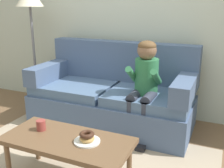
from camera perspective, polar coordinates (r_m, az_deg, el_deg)
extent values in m
plane|color=brown|center=(2.82, -5.59, -15.03)|extent=(10.00, 10.00, 0.00)
cube|color=beige|center=(3.68, 4.79, 15.48)|extent=(8.00, 0.10, 2.80)
cube|color=slate|center=(3.40, -0.07, -5.56)|extent=(1.97, 0.90, 0.38)
cube|color=slate|center=(3.48, -7.83, -0.75)|extent=(0.94, 0.74, 0.12)
cube|color=slate|center=(3.11, 7.91, -2.95)|extent=(0.94, 0.74, 0.12)
cube|color=slate|center=(3.54, 2.22, 4.94)|extent=(1.97, 0.20, 0.51)
cube|color=slate|center=(3.69, -12.75, 2.73)|extent=(0.20, 0.90, 0.22)
cube|color=slate|center=(3.03, 15.44, -0.56)|extent=(0.20, 0.90, 0.22)
cube|color=brown|center=(2.26, -9.55, -11.82)|extent=(1.07, 0.50, 0.04)
cylinder|color=brown|center=(2.52, -21.21, -15.27)|extent=(0.04, 0.04, 0.39)
cylinder|color=brown|center=(2.75, -15.69, -11.81)|extent=(0.04, 0.04, 0.39)
cylinder|color=brown|center=(2.33, 3.69, -16.79)|extent=(0.04, 0.04, 0.39)
cylinder|color=#337A4C|center=(3.01, 7.35, 1.61)|extent=(0.26, 0.26, 0.40)
sphere|color=#846047|center=(2.93, 7.46, 7.12)|extent=(0.21, 0.21, 0.21)
ellipsoid|color=brown|center=(2.92, 7.49, 8.03)|extent=(0.20, 0.20, 0.12)
cylinder|color=#333847|center=(2.95, 4.89, -2.48)|extent=(0.11, 0.30, 0.11)
cylinder|color=#333847|center=(2.91, 3.81, -7.67)|extent=(0.09, 0.09, 0.44)
cube|color=black|center=(2.98, 3.38, -12.42)|extent=(0.10, 0.20, 0.06)
cylinder|color=#337A4C|center=(2.95, 4.26, 2.06)|extent=(0.07, 0.29, 0.23)
cylinder|color=#333847|center=(2.91, 7.88, -2.89)|extent=(0.11, 0.30, 0.11)
cylinder|color=#333847|center=(2.86, 6.85, -8.16)|extent=(0.09, 0.09, 0.44)
cube|color=black|center=(2.93, 6.39, -12.98)|extent=(0.10, 0.20, 0.06)
cylinder|color=#337A4C|center=(2.87, 9.38, 1.48)|extent=(0.07, 0.29, 0.23)
cylinder|color=white|center=(2.18, -5.33, -12.06)|extent=(0.21, 0.21, 0.01)
torus|color=tan|center=(2.17, -5.35, -11.48)|extent=(0.15, 0.15, 0.04)
torus|color=#422619|center=(2.15, -5.38, -10.63)|extent=(0.16, 0.16, 0.04)
cylinder|color=#993D38|center=(2.42, -14.88, -8.47)|extent=(0.08, 0.08, 0.09)
cube|color=#339E56|center=(3.13, -15.74, -11.64)|extent=(0.16, 0.09, 0.05)
cylinder|color=#339E56|center=(3.18, -16.96, -11.27)|extent=(0.06, 0.06, 0.05)
cylinder|color=#339E56|center=(3.08, -14.48, -12.01)|extent=(0.06, 0.06, 0.05)
cylinder|color=slate|center=(4.24, -15.41, -4.04)|extent=(0.30, 0.30, 0.03)
cylinder|color=slate|center=(4.05, -16.23, 5.87)|extent=(0.04, 0.04, 1.46)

